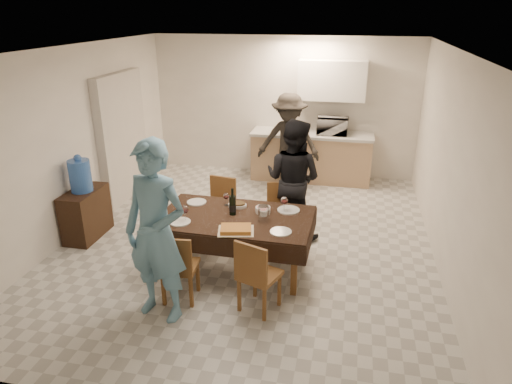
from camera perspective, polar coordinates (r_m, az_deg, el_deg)
floor at (r=6.48m, az=-0.98°, el=-6.13°), size 5.00×6.00×0.02m
ceiling at (r=5.72m, az=-1.16°, el=17.45°), size 5.00×6.00×0.02m
wall_back at (r=8.83m, az=3.41°, el=10.56°), size 5.00×0.02×2.60m
wall_front at (r=3.37m, az=-12.86°, el=-10.15°), size 5.00×0.02×2.60m
wall_left at (r=6.96m, az=-21.67°, el=5.85°), size 0.02×6.00×2.60m
wall_right at (r=5.95m, az=23.13°, el=3.04°), size 0.02×6.00×2.60m
stub_partition at (r=7.97m, az=-16.33°, el=6.58°), size 0.15×1.40×2.10m
kitchen_base_cabinet at (r=8.67m, az=6.88°, el=4.28°), size 2.20×0.60×0.86m
kitchen_worktop at (r=8.55m, az=7.02°, el=7.18°), size 2.24×0.64×0.05m
upper_cabinet at (r=8.47m, az=9.50°, el=13.59°), size 1.20×0.34×0.70m
dining_table at (r=5.54m, az=-2.54°, el=-3.37°), size 1.86×1.10×0.72m
chair_near_left at (r=5.05m, az=-9.90°, el=-8.60°), size 0.42×0.42×0.45m
chair_near_right at (r=4.81m, az=0.25°, el=-9.76°), size 0.50×0.51×0.46m
chair_far_left at (r=6.30m, az=-4.97°, el=-1.73°), size 0.45×0.45×0.47m
chair_far_right at (r=6.12m, az=3.14°, el=-2.50°), size 0.47×0.48×0.46m
console at (r=6.89m, az=-20.48°, el=-2.56°), size 0.38×0.76×0.70m
water_jug at (r=6.69m, az=-21.12°, el=1.90°), size 0.30×0.30×0.44m
wine_bottle at (r=5.51m, az=-2.95°, el=-1.20°), size 0.08×0.08×0.34m
water_pitcher at (r=5.37m, az=0.93°, el=-2.70°), size 0.12×0.12×0.19m
savoury_tart at (r=5.16m, az=-2.53°, el=-4.67°), size 0.46×0.38×0.05m
salad_bowl at (r=5.60m, az=0.88°, el=-2.24°), size 0.19×0.19×0.07m
mushroom_dish at (r=5.77m, az=-2.34°, el=-1.69°), size 0.22×0.22×0.04m
wine_glass_a at (r=5.42m, az=-8.87°, el=-2.66°), size 0.09×0.09×0.20m
wine_glass_b at (r=5.60m, az=3.53°, el=-1.55°), size 0.09×0.09×0.20m
wine_glass_c at (r=5.80m, az=-3.74°, el=-0.88°), size 0.08×0.08×0.17m
plate_near_left at (r=5.44m, az=-9.49°, el=-3.71°), size 0.25×0.25×0.01m
plate_near_right at (r=5.14m, az=3.12°, el=-4.97°), size 0.25×0.25×0.01m
plate_far_left at (r=5.94m, az=-7.44°, el=-1.26°), size 0.25×0.25×0.01m
plate_far_right at (r=5.68m, az=4.08°, el=-2.26°), size 0.28×0.28×0.02m
microwave at (r=8.48m, az=9.55°, el=8.15°), size 0.55×0.37×0.30m
person_near at (r=4.70m, az=-12.37°, el=-5.00°), size 0.78×0.60×1.93m
person_far at (r=6.33m, az=4.65°, el=1.57°), size 1.00×0.88×1.71m
person_kitchen at (r=8.16m, az=4.10°, el=6.34°), size 1.10×0.63×1.71m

